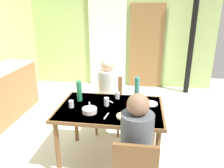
% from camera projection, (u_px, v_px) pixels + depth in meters
% --- Properties ---
extents(ground_plane, '(7.19, 7.19, 0.00)m').
position_uv_depth(ground_plane, '(96.00, 147.00, 3.16)').
color(ground_plane, silver).
extents(wall_back, '(4.57, 0.10, 2.82)m').
position_uv_depth(wall_back, '(118.00, 29.00, 5.27)').
color(wall_back, '#ACC976').
rests_on(wall_back, ground_plane).
extents(door_wooden, '(0.80, 0.05, 2.00)m').
position_uv_depth(door_wooden, '(146.00, 47.00, 5.24)').
color(door_wooden, olive).
rests_on(door_wooden, ground_plane).
extents(stove_pipe_column, '(0.12, 0.12, 2.82)m').
position_uv_depth(stove_pipe_column, '(193.00, 31.00, 4.72)').
color(stove_pipe_column, black).
rests_on(stove_pipe_column, ground_plane).
extents(curtain_panel, '(0.90, 0.03, 2.37)m').
position_uv_depth(curtain_panel, '(108.00, 39.00, 5.28)').
color(curtain_panel, white).
rests_on(curtain_panel, ground_plane).
extents(dining_table, '(1.27, 0.86, 0.76)m').
position_uv_depth(dining_table, '(110.00, 113.00, 2.68)').
color(dining_table, brown).
rests_on(dining_table, ground_plane).
extents(chair_far_diner, '(0.40, 0.40, 0.87)m').
position_uv_depth(chair_far_diner, '(109.00, 100.00, 3.49)').
color(chair_far_diner, brown).
rests_on(chair_far_diner, ground_plane).
extents(person_near_diner, '(0.30, 0.37, 0.77)m').
position_uv_depth(person_near_diner, '(137.00, 138.00, 2.00)').
color(person_near_diner, '#435958').
rests_on(person_near_diner, ground_plane).
extents(person_far_diner, '(0.30, 0.37, 0.77)m').
position_uv_depth(person_far_diner, '(108.00, 87.00, 3.27)').
color(person_far_diner, silver).
rests_on(person_far_diner, ground_plane).
extents(water_bottle_green_near, '(0.07, 0.07, 0.29)m').
position_uv_depth(water_bottle_green_near, '(79.00, 90.00, 2.81)').
color(water_bottle_green_near, '#257B4F').
rests_on(water_bottle_green_near, dining_table).
extents(water_bottle_green_far, '(0.07, 0.07, 0.31)m').
position_uv_depth(water_bottle_green_far, '(137.00, 87.00, 2.90)').
color(water_bottle_green_far, '#348570').
rests_on(water_bottle_green_far, dining_table).
extents(serving_bowl_center, '(0.17, 0.17, 0.05)m').
position_uv_depth(serving_bowl_center, '(90.00, 110.00, 2.52)').
color(serving_bowl_center, silver).
rests_on(serving_bowl_center, dining_table).
extents(dinner_plate_near_left, '(0.19, 0.19, 0.01)m').
position_uv_depth(dinner_plate_near_left, '(150.00, 104.00, 2.75)').
color(dinner_plate_near_left, white).
rests_on(dinner_plate_near_left, dining_table).
extents(dinner_plate_near_right, '(0.21, 0.21, 0.01)m').
position_uv_depth(dinner_plate_near_right, '(135.00, 108.00, 2.62)').
color(dinner_plate_near_right, white).
rests_on(dinner_plate_near_right, dining_table).
extents(drinking_glass_by_near_diner, '(0.06, 0.06, 0.09)m').
position_uv_depth(drinking_glass_by_near_diner, '(117.00, 95.00, 2.90)').
color(drinking_glass_by_near_diner, silver).
rests_on(drinking_glass_by_near_diner, dining_table).
extents(drinking_glass_by_far_diner, '(0.06, 0.06, 0.11)m').
position_uv_depth(drinking_glass_by_far_diner, '(107.00, 102.00, 2.68)').
color(drinking_glass_by_far_diner, silver).
rests_on(drinking_glass_by_far_diner, dining_table).
extents(drinking_glass_spare_center, '(0.06, 0.06, 0.09)m').
position_uv_depth(drinking_glass_spare_center, '(71.00, 104.00, 2.64)').
color(drinking_glass_spare_center, silver).
rests_on(drinking_glass_spare_center, dining_table).
extents(bread_plate_sliced, '(0.19, 0.19, 0.02)m').
position_uv_depth(bread_plate_sliced, '(125.00, 116.00, 2.42)').
color(bread_plate_sliced, '#DBB77A').
rests_on(bread_plate_sliced, dining_table).
extents(cutlery_knife_near, '(0.04, 0.15, 0.00)m').
position_uv_depth(cutlery_knife_near, '(106.00, 116.00, 2.44)').
color(cutlery_knife_near, silver).
rests_on(cutlery_knife_near, dining_table).
extents(cutlery_fork_near, '(0.12, 0.12, 0.00)m').
position_uv_depth(cutlery_fork_near, '(109.00, 101.00, 2.83)').
color(cutlery_fork_near, silver).
rests_on(cutlery_fork_near, dining_table).
extents(cutlery_knife_far, '(0.14, 0.09, 0.00)m').
position_uv_depth(cutlery_knife_far, '(144.00, 118.00, 2.39)').
color(cutlery_knife_far, silver).
rests_on(cutlery_knife_far, dining_table).
extents(cutlery_fork_far, '(0.06, 0.15, 0.00)m').
position_uv_depth(cutlery_fork_far, '(90.00, 104.00, 2.73)').
color(cutlery_fork_far, silver).
rests_on(cutlery_fork_far, dining_table).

